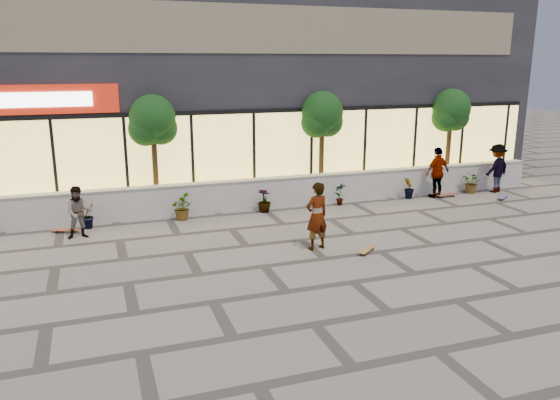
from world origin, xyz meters
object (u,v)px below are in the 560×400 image
object	(u,v)px
tree_midwest	(153,123)
skateboard_left	(65,230)
skateboard_right_far	(503,197)
tree_east	(451,113)
skateboard_center	(367,250)
skater_center	(317,216)
skater_right_near	(437,173)
skater_right_far	(497,168)
tree_mideast	(322,117)
skater_left	(79,212)
skateboard_right_near	(447,195)

from	to	relation	value
tree_midwest	skateboard_left	world-z (taller)	tree_midwest
skateboard_right_far	tree_east	bearing A→B (deg)	72.05
skateboard_center	skateboard_right_far	xyz separation A→B (m)	(7.52, 3.58, 0.00)
skater_center	skater_right_near	bearing A→B (deg)	-161.70
skater_right_far	skateboard_center	bearing A→B (deg)	14.08
tree_mideast	skateboard_center	size ratio (longest dim) A/B	5.31
tree_midwest	skater_right_near	size ratio (longest dim) A/B	2.07
skater_left	skateboard_center	size ratio (longest dim) A/B	2.06
skateboard_center	tree_midwest	bearing A→B (deg)	88.71
tree_midwest	skater_left	bearing A→B (deg)	-137.96
skater_left	skateboard_left	bearing A→B (deg)	120.08
skater_right_far	skateboard_center	distance (m)	9.26
tree_midwest	skater_right_near	distance (m)	10.38
skateboard_left	skater_right_far	bearing A→B (deg)	19.87
skater_right_far	skateboard_right_near	size ratio (longest dim) A/B	2.19
skater_right_near	tree_east	bearing A→B (deg)	-147.92
skater_right_far	skater_center	bearing A→B (deg)	7.20
skater_left	skater_right_far	world-z (taller)	skater_right_far
tree_east	tree_mideast	bearing A→B (deg)	180.00
skater_center	skateboard_left	world-z (taller)	skater_center
skater_right_near	skateboard_left	size ratio (longest dim) A/B	2.25
skateboard_right_near	skateboard_right_far	xyz separation A→B (m)	(1.80, -0.91, -0.00)
skater_center	skater_left	xyz separation A→B (m)	(-6.03, 3.09, -0.16)
skater_right_far	skateboard_left	xyz separation A→B (m)	(-15.64, -0.10, -0.86)
tree_midwest	skateboard_right_near	distance (m)	10.98
skater_right_near	skateboard_center	world-z (taller)	skater_right_near
tree_east	skateboard_right_far	world-z (taller)	tree_east
skateboard_left	tree_east	bearing A→B (deg)	25.46
skater_center	skateboard_right_far	world-z (taller)	skater_center
skater_left	skater_center	bearing A→B (deg)	-30.01
tree_midwest	tree_east	size ratio (longest dim) A/B	1.00
skateboard_center	skateboard_left	bearing A→B (deg)	109.80
skateboard_center	skateboard_left	distance (m)	8.86
tree_mideast	skater_center	xyz separation A→B (m)	(-2.40, -5.28, -2.06)
skater_right_far	skateboard_center	xyz separation A→B (m)	(-8.00, -4.59, -0.86)
skater_center	skateboard_right_far	bearing A→B (deg)	-174.33
skateboard_center	skateboard_right_near	bearing A→B (deg)	-1.64
skater_left	skateboard_right_far	bearing A→B (deg)	-3.74
tree_east	skater_right_near	distance (m)	2.85
tree_midwest	skater_left	world-z (taller)	tree_midwest
skateboard_right_near	skater_right_near	bearing A→B (deg)	161.15
tree_east	skater_right_far	distance (m)	2.78
skater_center	skateboard_right_far	xyz separation A→B (m)	(8.68, 2.87, -0.84)
tree_midwest	skateboard_right_far	world-z (taller)	tree_midwest
tree_mideast	skateboard_right_near	xyz separation A→B (m)	(4.48, -1.50, -2.90)
tree_mideast	tree_east	bearing A→B (deg)	0.00
skater_right_far	skateboard_left	world-z (taller)	skater_right_far
tree_east	skater_right_near	bearing A→B (deg)	-135.40
skateboard_right_near	tree_mideast	bearing A→B (deg)	156.59
tree_midwest	skateboard_right_far	distance (m)	12.85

